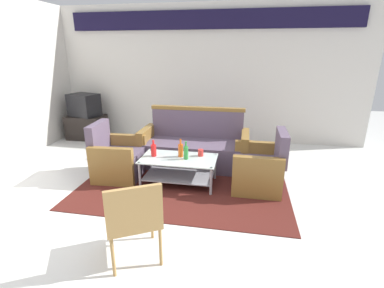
% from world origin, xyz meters
% --- Properties ---
extents(ground_plane, '(14.00, 14.00, 0.00)m').
position_xyz_m(ground_plane, '(0.00, 0.00, 0.00)').
color(ground_plane, white).
extents(wall_back, '(6.52, 0.19, 2.80)m').
position_xyz_m(wall_back, '(0.00, 3.05, 1.48)').
color(wall_back, silver).
rests_on(wall_back, ground).
extents(rug, '(2.98, 2.20, 0.01)m').
position_xyz_m(rug, '(-0.01, 0.77, 0.01)').
color(rug, '#511E19').
rests_on(rug, ground).
extents(couch, '(1.80, 0.74, 0.96)m').
position_xyz_m(couch, '(0.01, 1.48, 0.32)').
color(couch, '#5B4C60').
rests_on(couch, rug).
extents(armchair_left, '(0.74, 0.80, 0.85)m').
position_xyz_m(armchair_left, '(-1.09, 0.79, 0.29)').
color(armchair_left, '#5B4C60').
rests_on(armchair_left, rug).
extents(armchair_right, '(0.70, 0.76, 0.85)m').
position_xyz_m(armchair_right, '(1.07, 0.81, 0.29)').
color(armchair_right, '#5B4C60').
rests_on(armchair_right, rug).
extents(coffee_table, '(1.10, 0.60, 0.40)m').
position_xyz_m(coffee_table, '(-0.09, 0.71, 0.27)').
color(coffee_table, silver).
rests_on(coffee_table, rug).
extents(bottle_red, '(0.08, 0.08, 0.25)m').
position_xyz_m(bottle_red, '(-0.47, 0.72, 0.50)').
color(bottle_red, red).
rests_on(bottle_red, coffee_table).
extents(bottle_green, '(0.07, 0.07, 0.27)m').
position_xyz_m(bottle_green, '(0.02, 0.69, 0.51)').
color(bottle_green, '#2D8C38').
rests_on(bottle_green, coffee_table).
extents(bottle_orange, '(0.07, 0.07, 0.27)m').
position_xyz_m(bottle_orange, '(-0.07, 0.77, 0.51)').
color(bottle_orange, '#D85919').
rests_on(bottle_orange, coffee_table).
extents(cup, '(0.08, 0.08, 0.10)m').
position_xyz_m(cup, '(0.21, 0.85, 0.46)').
color(cup, red).
rests_on(cup, coffee_table).
extents(tv_stand, '(0.80, 0.50, 0.52)m').
position_xyz_m(tv_stand, '(-2.64, 2.55, 0.26)').
color(tv_stand, black).
rests_on(tv_stand, ground).
extents(television, '(0.70, 0.59, 0.48)m').
position_xyz_m(television, '(-2.64, 2.55, 0.76)').
color(television, black).
rests_on(television, tv_stand).
extents(wicker_chair, '(0.65, 0.65, 0.84)m').
position_xyz_m(wicker_chair, '(-0.11, -0.96, 0.49)').
color(wicker_chair, '#AD844C').
rests_on(wicker_chair, ground).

